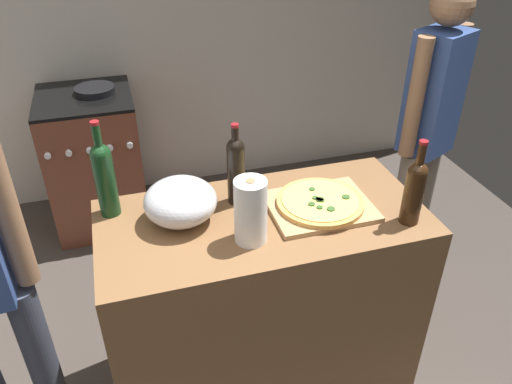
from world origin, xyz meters
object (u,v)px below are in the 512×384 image
(wine_bottle_clear, at_px, (104,176))
(person_in_red, at_px, (428,125))
(pizza, at_px, (320,202))
(wine_bottle_green, at_px, (414,189))
(stove, at_px, (95,160))
(mixing_bowl, at_px, (180,202))
(paper_towel_roll, at_px, (251,211))
(wine_bottle_dark, at_px, (236,168))

(wine_bottle_clear, distance_m, person_in_red, 1.61)
(pizza, bearing_deg, wine_bottle_green, -31.15)
(wine_bottle_clear, distance_m, stove, 1.49)
(mixing_bowl, relative_size, stove, 0.29)
(paper_towel_roll, height_order, wine_bottle_green, wine_bottle_green)
(paper_towel_roll, distance_m, person_in_red, 1.26)
(wine_bottle_dark, height_order, wine_bottle_clear, wine_bottle_clear)
(paper_towel_roll, bearing_deg, person_in_red, 28.38)
(stove, relative_size, person_in_red, 0.57)
(wine_bottle_green, bearing_deg, stove, 124.54)
(pizza, xyz_separation_m, mixing_bowl, (-0.53, 0.08, 0.05))
(pizza, xyz_separation_m, person_in_red, (0.79, 0.48, 0.00))
(wine_bottle_green, xyz_separation_m, wine_bottle_clear, (-1.08, 0.38, 0.02))
(pizza, distance_m, stove, 1.85)
(pizza, distance_m, paper_towel_roll, 0.35)
(paper_towel_roll, bearing_deg, wine_bottle_green, -5.85)
(pizza, relative_size, person_in_red, 0.21)
(wine_bottle_green, bearing_deg, mixing_bowl, 163.05)
(mixing_bowl, height_order, stove, mixing_bowl)
(pizza, height_order, stove, pizza)
(wine_bottle_clear, bearing_deg, wine_bottle_green, -19.26)
(wine_bottle_dark, height_order, stove, wine_bottle_dark)
(pizza, height_order, wine_bottle_dark, wine_bottle_dark)
(stove, bearing_deg, wine_bottle_green, -55.46)
(wine_bottle_dark, height_order, person_in_red, person_in_red)
(pizza, distance_m, person_in_red, 0.93)
(wine_bottle_green, bearing_deg, wine_bottle_dark, 151.73)
(stove, bearing_deg, mixing_bowl, -76.25)
(mixing_bowl, distance_m, wine_bottle_green, 0.86)
(wine_bottle_green, xyz_separation_m, person_in_red, (0.50, 0.66, -0.11))
(paper_towel_roll, height_order, person_in_red, person_in_red)
(mixing_bowl, bearing_deg, person_in_red, 17.14)
(pizza, relative_size, wine_bottle_green, 1.01)
(wine_bottle_green, height_order, stove, wine_bottle_green)
(paper_towel_roll, bearing_deg, wine_bottle_clear, 146.40)
(pizza, height_order, paper_towel_roll, paper_towel_roll)
(mixing_bowl, xyz_separation_m, wine_bottle_dark, (0.23, 0.07, 0.07))
(mixing_bowl, bearing_deg, paper_towel_roll, -40.88)
(wine_bottle_clear, height_order, stove, wine_bottle_clear)
(mixing_bowl, relative_size, wine_bottle_dark, 0.81)
(person_in_red, bearing_deg, wine_bottle_clear, -169.89)
(mixing_bowl, bearing_deg, wine_bottle_green, -16.95)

